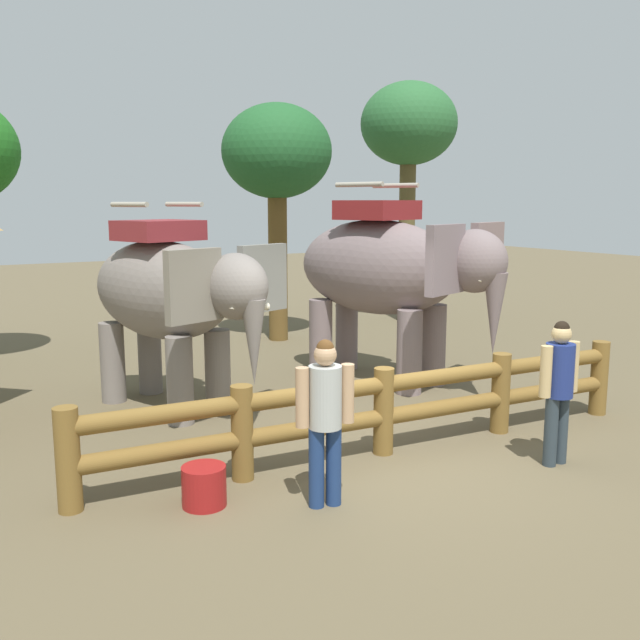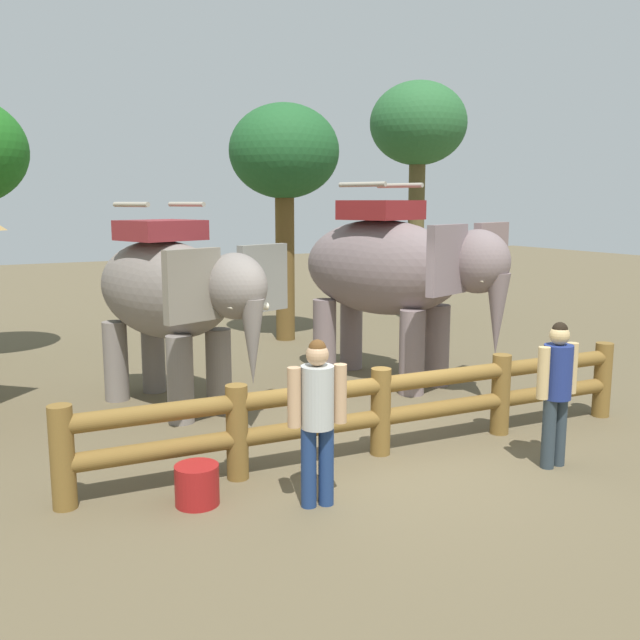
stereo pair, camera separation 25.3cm
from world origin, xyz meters
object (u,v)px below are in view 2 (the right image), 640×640
(elephant_near_left, at_px, (172,295))
(tourist_woman_in_black, at_px, (557,384))
(tree_far_right, at_px, (418,130))
(log_fence, at_px, (381,405))
(tree_back_center, at_px, (284,157))
(tourist_man_in_blue, at_px, (317,411))
(feed_bucket, at_px, (197,485))
(elephant_center, at_px, (393,272))

(elephant_near_left, height_order, tourist_woman_in_black, elephant_near_left)
(elephant_near_left, relative_size, tree_far_right, 0.61)
(log_fence, relative_size, tree_back_center, 1.47)
(log_fence, height_order, tourist_man_in_blue, tourist_man_in_blue)
(tourist_woman_in_black, xyz_separation_m, tree_far_right, (4.43, 8.95, 3.74))
(tourist_man_in_blue, relative_size, feed_bucket, 3.81)
(tree_back_center, bearing_deg, log_fence, -106.14)
(feed_bucket, bearing_deg, tourist_man_in_blue, -29.10)
(elephant_center, distance_m, feed_bucket, 5.61)
(tree_far_right, relative_size, feed_bucket, 13.24)
(elephant_center, distance_m, tree_far_right, 6.95)
(feed_bucket, bearing_deg, tourist_woman_in_black, -13.12)
(tourist_man_in_blue, height_order, tree_far_right, tree_far_right)
(elephant_center, relative_size, feed_bucket, 8.85)
(tree_back_center, height_order, tree_far_right, tree_far_right)
(tourist_woman_in_black, distance_m, tourist_man_in_blue, 2.89)
(tourist_woman_in_black, bearing_deg, tree_back_center, 86.60)
(elephant_near_left, relative_size, tourist_man_in_blue, 2.11)
(log_fence, distance_m, elephant_center, 3.62)
(tree_back_center, xyz_separation_m, feed_bucket, (-4.41, -7.31, -3.71))
(tree_back_center, height_order, feed_bucket, tree_back_center)
(elephant_near_left, xyz_separation_m, tree_back_center, (3.64, 4.00, 2.24))
(log_fence, bearing_deg, elephant_near_left, 118.71)
(log_fence, distance_m, tourist_man_in_blue, 1.67)
(elephant_near_left, distance_m, elephant_center, 3.62)
(tree_back_center, distance_m, tree_far_right, 4.08)
(elephant_near_left, xyz_separation_m, tourist_man_in_blue, (0.29, -3.90, -0.70))
(tourist_man_in_blue, height_order, feed_bucket, tourist_man_in_blue)
(tree_far_right, distance_m, feed_bucket, 12.43)
(feed_bucket, bearing_deg, tree_far_right, 43.91)
(log_fence, xyz_separation_m, elephant_center, (1.98, 2.75, 1.24))
(tree_far_right, xyz_separation_m, feed_bucket, (-8.35, -8.03, -4.50))
(log_fence, relative_size, tourist_woman_in_black, 4.41)
(elephant_center, bearing_deg, tourist_woman_in_black, -96.50)
(tree_back_center, bearing_deg, elephant_center, -90.42)
(log_fence, bearing_deg, tree_far_right, 52.23)
(elephant_center, xyz_separation_m, tourist_man_in_blue, (-3.32, -3.69, -0.88))
(tourist_woman_in_black, xyz_separation_m, feed_bucket, (-3.92, 0.91, -0.76))
(log_fence, distance_m, tree_far_right, 10.55)
(elephant_near_left, xyz_separation_m, feed_bucket, (-0.76, -3.32, -1.47))
(feed_bucket, bearing_deg, tree_back_center, 58.94)
(elephant_center, distance_m, tourist_man_in_blue, 5.04)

